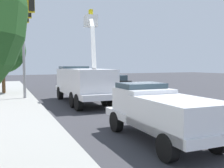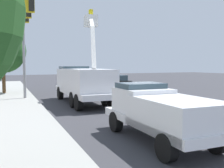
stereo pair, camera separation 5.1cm
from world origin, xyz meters
name	(u,v)px [view 2 (the right image)]	position (x,y,z in m)	size (l,w,h in m)	color
ground	(143,106)	(0.00, 0.00, 0.00)	(120.00, 120.00, 0.00)	#38383D
sidewalk_far_side	(15,114)	(0.39, 8.22, 0.06)	(60.00, 3.60, 0.12)	#9E9E99
lane_centre_stripe	(143,106)	(0.00, 0.00, 0.00)	(50.00, 0.16, 0.01)	yellow
utility_bucket_truck	(83,81)	(3.05, 3.29, 1.62)	(8.31, 3.19, 7.18)	white
service_pickup_truck	(160,111)	(-7.16, 3.79, 1.12)	(5.69, 2.40, 2.06)	white
passing_minivan	(115,81)	(11.04, -3.17, 0.97)	(4.88, 2.13, 1.69)	black
traffic_cone_mid_front	(164,114)	(-4.37, 1.55, 0.34)	(0.40, 0.40, 0.70)	black
traffic_cone_mid_rear	(119,100)	(1.27, 1.21, 0.34)	(0.40, 0.40, 0.69)	black
traffic_cone_trailing	(92,92)	(6.62, 1.20, 0.39)	(0.40, 0.40, 0.79)	black
traffic_signal_mast	(26,28)	(4.76, 6.99, 5.45)	(7.00, 0.75, 7.79)	gray
street_tree_right	(3,51)	(11.78, 8.27, 4.15)	(4.27, 4.27, 6.30)	brown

